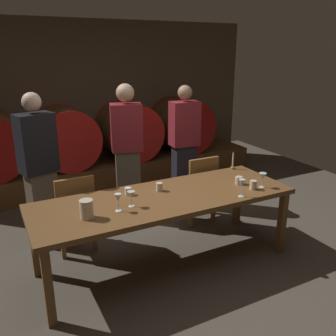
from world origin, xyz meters
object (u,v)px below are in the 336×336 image
(wine_barrel_center_left, at_px, (65,137))
(wine_glass_far_right, at_px, (263,177))
(chair_right, at_px, (199,186))
(wine_glass_far_left, at_px, (118,199))
(cup_far_right, at_px, (253,185))
(cup_center_left, at_px, (159,187))
(wine_glass_center_right, at_px, (242,184))
(wine_glass_center_left, at_px, (131,196))
(chair_left, at_px, (74,210))
(wine_barrel_far_right, at_px, (181,125))
(guest_center, at_px, (127,151))
(cup_far_left, at_px, (128,191))
(dining_table, at_px, (165,202))
(guest_right, at_px, (184,146))
(guest_left, at_px, (39,169))
(pitcher, at_px, (86,209))
(cup_center_right, at_px, (239,180))
(wine_barrel_center_right, at_px, (129,131))
(candle_center, at_px, (233,164))

(wine_barrel_center_left, relative_size, wine_glass_far_right, 5.90)
(wine_barrel_center_left, relative_size, chair_right, 1.05)
(wine_glass_far_left, distance_m, cup_far_right, 1.42)
(cup_center_left, bearing_deg, wine_glass_center_right, -38.07)
(wine_glass_center_left, bearing_deg, chair_left, 116.46)
(wine_barrel_far_right, bearing_deg, chair_left, -141.05)
(guest_center, bearing_deg, chair_left, 49.01)
(wine_glass_center_left, distance_m, cup_far_left, 0.29)
(dining_table, distance_m, wine_glass_far_right, 1.06)
(chair_left, height_order, wine_glass_center_right, wine_glass_center_right)
(chair_right, height_order, wine_glass_far_left, wine_glass_far_left)
(guest_right, distance_m, cup_far_right, 1.50)
(chair_left, height_order, guest_center, guest_center)
(guest_left, distance_m, wine_glass_center_left, 1.28)
(chair_right, distance_m, wine_glass_center_right, 1.09)
(wine_barrel_far_right, bearing_deg, pitcher, -131.97)
(wine_barrel_center_left, xyz_separation_m, dining_table, (0.40, -2.60, -0.15))
(wine_barrel_far_right, bearing_deg, cup_center_right, -106.48)
(wine_barrel_center_right, xyz_separation_m, cup_far_right, (0.25, -2.84, -0.04))
(wine_glass_center_right, bearing_deg, dining_table, 152.22)
(guest_left, distance_m, wine_glass_far_right, 2.40)
(wine_barrel_far_right, distance_m, guest_right, 1.52)
(guest_right, distance_m, wine_glass_center_left, 1.87)
(candle_center, distance_m, wine_glass_far_left, 1.71)
(chair_right, height_order, guest_center, guest_center)
(guest_center, distance_m, guest_right, 0.86)
(dining_table, bearing_deg, candle_center, 19.26)
(wine_glass_far_left, bearing_deg, wine_glass_center_left, 15.32)
(candle_center, xyz_separation_m, cup_far_left, (-1.42, -0.19, -0.02))
(wine_barrel_far_right, xyz_separation_m, wine_glass_center_left, (-2.02, -2.67, 0.02))
(guest_center, height_order, pitcher, guest_center)
(cup_far_right, bearing_deg, guest_center, 119.11)
(wine_barrel_far_right, bearing_deg, dining_table, -122.30)
(wine_glass_center_left, distance_m, cup_center_left, 0.46)
(wine_barrel_far_right, xyz_separation_m, chair_right, (-0.83, -1.94, -0.35))
(cup_far_left, relative_size, cup_center_left, 0.89)
(wine_barrel_center_right, xyz_separation_m, guest_right, (0.30, -1.34, 0.02))
(guest_left, height_order, wine_glass_far_right, guest_left)
(guest_right, xyz_separation_m, cup_far_right, (-0.04, -1.50, -0.06))
(wine_barrel_far_right, xyz_separation_m, wine_glass_far_right, (-0.63, -2.84, 0.03))
(cup_far_left, bearing_deg, pitcher, -147.21)
(cup_far_right, bearing_deg, guest_left, 145.81)
(wine_barrel_center_left, xyz_separation_m, wine_glass_center_left, (0.02, -2.67, 0.02))
(wine_glass_far_left, bearing_deg, dining_table, 12.30)
(guest_right, relative_size, wine_glass_far_left, 10.13)
(wine_barrel_far_right, xyz_separation_m, dining_table, (-1.64, -2.60, -0.15))
(candle_center, distance_m, pitcher, 1.98)
(wine_barrel_center_right, xyz_separation_m, pitcher, (-1.44, -2.72, -0.01))
(pitcher, bearing_deg, wine_barrel_center_right, 62.04)
(wine_glass_center_right, height_order, cup_center_left, wine_glass_center_right)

